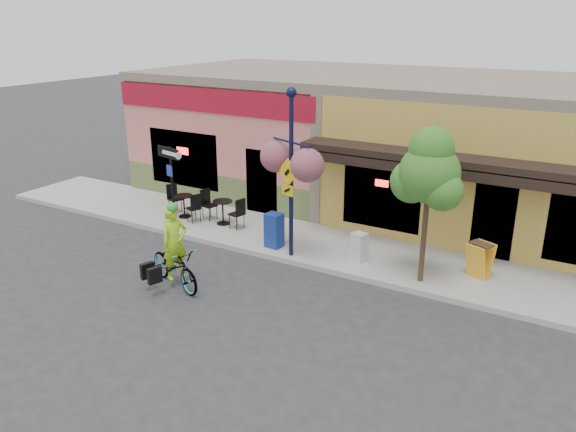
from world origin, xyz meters
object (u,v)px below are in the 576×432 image
(bicycle, at_px, (175,266))
(one_way_sign, at_px, (173,190))
(lamp_post, at_px, (291,175))
(newspaper_box_grey, at_px, (359,247))
(street_tree, at_px, (426,206))
(cyclist_rider, at_px, (175,252))
(newspaper_box_blue, at_px, (274,230))
(building, at_px, (393,139))

(bicycle, xyz_separation_m, one_way_sign, (-2.33, 2.68, 0.93))
(lamp_post, bearing_deg, newspaper_box_grey, 38.22)
(newspaper_box_grey, distance_m, street_tree, 2.43)
(bicycle, relative_size, street_tree, 0.52)
(bicycle, height_order, cyclist_rider, cyclist_rider)
(lamp_post, relative_size, one_way_sign, 1.75)
(cyclist_rider, distance_m, one_way_sign, 3.62)
(bicycle, relative_size, newspaper_box_grey, 2.55)
(bicycle, relative_size, newspaper_box_blue, 2.03)
(cyclist_rider, xyz_separation_m, street_tree, (5.26, 3.06, 1.19))
(cyclist_rider, distance_m, newspaper_box_blue, 3.25)
(cyclist_rider, xyz_separation_m, lamp_post, (1.66, 2.82, 1.52))
(building, relative_size, street_tree, 4.63)
(cyclist_rider, bearing_deg, bicycle, 108.93)
(newspaper_box_grey, height_order, street_tree, street_tree)
(cyclist_rider, height_order, newspaper_box_grey, cyclist_rider)
(street_tree, bearing_deg, one_way_sign, -177.14)
(building, height_order, street_tree, building)
(building, distance_m, one_way_sign, 8.19)
(one_way_sign, height_order, street_tree, street_tree)
(bicycle, distance_m, lamp_post, 3.82)
(lamp_post, height_order, newspaper_box_blue, lamp_post)
(newspaper_box_blue, relative_size, street_tree, 0.25)
(building, relative_size, newspaper_box_blue, 18.17)
(building, distance_m, bicycle, 9.90)
(bicycle, bearing_deg, building, 6.57)
(building, bearing_deg, one_way_sign, -122.81)
(building, xyz_separation_m, newspaper_box_grey, (1.40, -6.14, -1.70))
(one_way_sign, bearing_deg, bicycle, -36.43)
(building, relative_size, one_way_sign, 6.93)
(cyclist_rider, bearing_deg, one_way_sign, 60.53)
(bicycle, bearing_deg, newspaper_box_blue, 1.07)
(building, relative_size, cyclist_rider, 9.87)
(bicycle, bearing_deg, one_way_sign, 59.93)
(building, xyz_separation_m, cyclist_rider, (-2.04, -9.53, -1.33))
(cyclist_rider, height_order, street_tree, street_tree)
(one_way_sign, bearing_deg, lamp_post, 14.63)
(bicycle, bearing_deg, lamp_post, -12.33)
(one_way_sign, height_order, newspaper_box_grey, one_way_sign)
(bicycle, xyz_separation_m, lamp_post, (1.71, 2.82, 1.91))
(cyclist_rider, bearing_deg, newspaper_box_grey, -26.46)
(bicycle, bearing_deg, cyclist_rider, -71.07)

